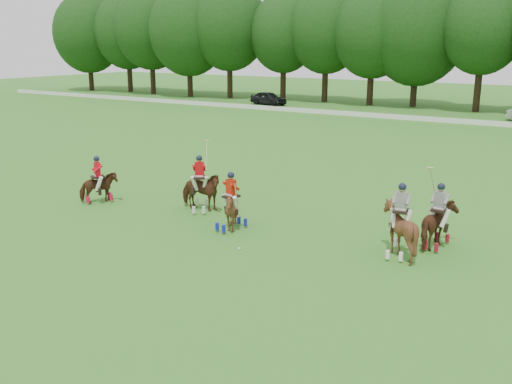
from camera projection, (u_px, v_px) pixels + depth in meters
The scene contains 10 objects.
ground at pixel (166, 257), 18.75m from camera, with size 180.00×180.00×0.00m, color #3A7521.
tree_line at pixel (487, 28), 55.95m from camera, with size 117.98×14.32×14.75m.
boundary_rail at pixel (452, 121), 49.87m from camera, with size 120.00×0.10×0.44m, color white.
car_left at pixel (268, 98), 64.37m from camera, with size 1.78×4.42×1.51m, color black.
polo_red_a at pixel (98, 186), 24.94m from camera, with size 1.48×1.74×2.09m.
polo_red_b at pixel (200, 191), 23.69m from camera, with size 2.15×2.07×2.91m.
polo_red_c at pixel (231, 210), 21.26m from camera, with size 1.51×1.62×2.23m.
polo_stripe_a at pixel (438, 225), 19.40m from camera, with size 1.17×1.91×2.82m.
polo_stripe_b at pixel (400, 229), 18.67m from camera, with size 1.63×1.78×2.46m.
polo_ball at pixel (239, 249), 19.39m from camera, with size 0.09×0.09×0.09m, color white.
Camera 1 is at (11.83, -13.35, 6.84)m, focal length 40.00 mm.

